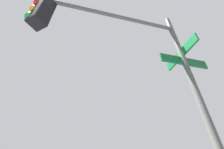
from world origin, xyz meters
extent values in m
cylinder|color=#474C47|center=(-6.74, -6.67, 2.53)|extent=(0.12, 0.12, 5.07)
cylinder|color=#474C47|center=(-5.59, -5.71, 4.67)|extent=(2.38, 1.98, 0.09)
cube|color=black|center=(-4.43, -4.75, 4.22)|extent=(0.28, 0.28, 0.80)
sphere|color=red|center=(-4.31, -4.66, 4.47)|extent=(0.18, 0.18, 0.18)
sphere|color=orange|center=(-4.31, -4.66, 4.22)|extent=(0.18, 0.18, 0.18)
sphere|color=green|center=(-4.31, -4.66, 3.97)|extent=(0.18, 0.18, 0.18)
cube|color=#0F5128|center=(-6.74, -6.67, 3.54)|extent=(0.87, 0.73, 0.20)
cube|color=#0F5128|center=(-6.74, -6.67, 3.76)|extent=(0.67, 0.80, 0.20)
camera|label=1|loc=(-6.34, -3.98, 1.54)|focal=22.72mm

